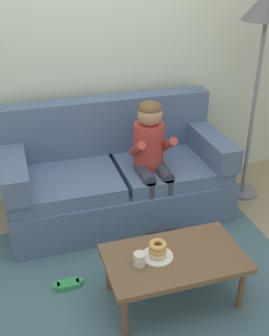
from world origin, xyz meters
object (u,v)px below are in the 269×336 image
object	(u,v)px
couch	(116,177)
toy_controller	(68,285)
floor_lamp	(266,21)
person_child	(151,152)
mug	(139,259)
donut	(158,253)
coffee_table	(174,261)

from	to	relation	value
couch	toy_controller	xyz separation A→B (m)	(-0.60, -0.88, -0.33)
couch	floor_lamp	distance (m)	1.84
person_child	mug	size ratio (longest dim) A/B	12.24
donut	mug	bearing A→B (deg)	-165.03
coffee_table	mug	size ratio (longest dim) A/B	10.40
coffee_table	donut	distance (m)	0.14
coffee_table	mug	xyz separation A→B (m)	(-0.25, -0.01, 0.09)
coffee_table	toy_controller	distance (m)	0.82
mug	coffee_table	bearing A→B (deg)	2.82
person_child	floor_lamp	size ratio (longest dim) A/B	0.57
coffee_table	person_child	size ratio (longest dim) A/B	0.85
donut	toy_controller	xyz separation A→B (m)	(-0.58, 0.30, -0.39)
couch	floor_lamp	size ratio (longest dim) A/B	1.00
mug	floor_lamp	world-z (taller)	floor_lamp
mug	floor_lamp	xyz separation A→B (m)	(1.45, 1.15, 1.24)
donut	mug	size ratio (longest dim) A/B	1.33
couch	coffee_table	bearing A→B (deg)	-85.76
donut	floor_lamp	distance (m)	2.13
couch	toy_controller	distance (m)	1.12
coffee_table	donut	bearing A→B (deg)	167.81
couch	mug	size ratio (longest dim) A/B	21.47
coffee_table	donut	world-z (taller)	donut
coffee_table	toy_controller	world-z (taller)	coffee_table
coffee_table	person_child	xyz separation A→B (m)	(0.17, 0.99, 0.33)
donut	mug	world-z (taller)	mug
couch	coffee_table	world-z (taller)	couch
person_child	donut	world-z (taller)	person_child
coffee_table	donut	size ratio (longest dim) A/B	7.80
donut	toy_controller	distance (m)	0.75
toy_controller	coffee_table	bearing A→B (deg)	-10.02
couch	floor_lamp	xyz separation A→B (m)	(1.29, -0.06, 1.30)
donut	toy_controller	bearing A→B (deg)	152.77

